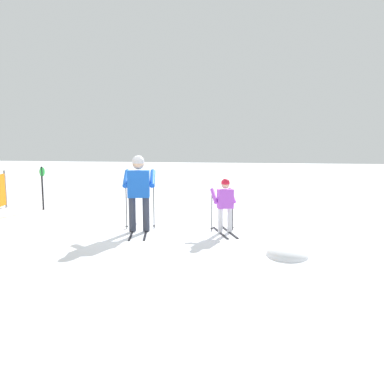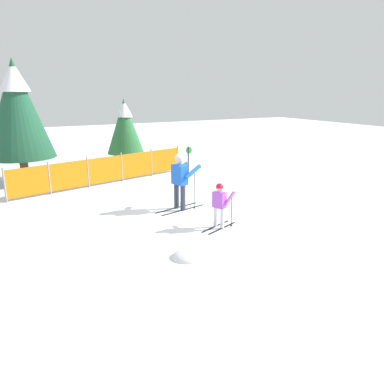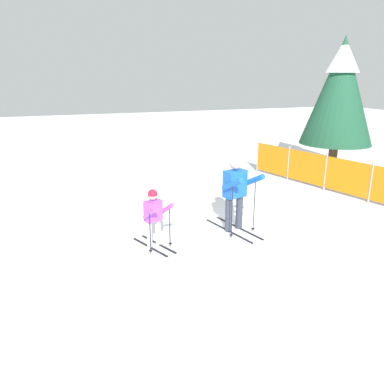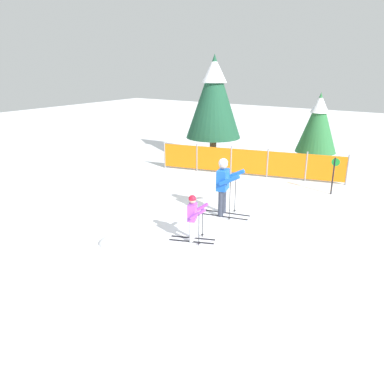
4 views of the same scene
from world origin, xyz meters
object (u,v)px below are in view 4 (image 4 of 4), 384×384
(skier_adult, at_px, (224,182))
(conifer_near, at_px, (214,96))
(safety_fence, at_px, (249,162))
(trail_marker, at_px, (334,172))
(conifer_far, at_px, (318,122))
(skier_child, at_px, (193,214))

(skier_adult, relative_size, conifer_near, 0.37)
(safety_fence, bearing_deg, trail_marker, -8.23)
(trail_marker, bearing_deg, safety_fence, 171.77)
(safety_fence, height_order, conifer_far, conifer_far)
(skier_child, distance_m, conifer_far, 9.18)
(skier_adult, xyz_separation_m, conifer_far, (0.65, 7.13, 0.94))
(skier_adult, height_order, safety_fence, skier_adult)
(trail_marker, bearing_deg, conifer_far, 115.51)
(skier_child, bearing_deg, conifer_near, 95.66)
(trail_marker, bearing_deg, skier_child, -109.77)
(safety_fence, relative_size, conifer_far, 2.26)
(safety_fence, xyz_separation_m, conifer_near, (-2.77, 1.85, 2.37))
(conifer_near, relative_size, trail_marker, 3.62)
(safety_fence, relative_size, trail_marker, 5.50)
(skier_child, distance_m, conifer_near, 9.33)
(skier_adult, relative_size, skier_child, 1.41)
(conifer_far, relative_size, conifer_near, 0.67)
(safety_fence, xyz_separation_m, trail_marker, (3.42, -0.49, 0.23))
(skier_adult, relative_size, trail_marker, 1.33)
(safety_fence, xyz_separation_m, conifer_far, (1.81, 2.87, 1.40))
(conifer_far, bearing_deg, skier_adult, -95.17)
(skier_child, relative_size, safety_fence, 0.17)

